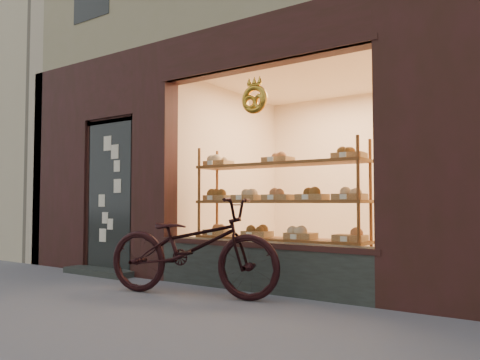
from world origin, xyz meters
The scene contains 4 objects.
ground centered at (0.00, 0.00, 0.00)m, with size 90.00×90.00×0.00m, color slate.
neighbor_left centered at (-9.60, 5.50, 4.50)m, with size 12.00×7.00×9.00m, color beige.
display_shelf centered at (0.45, 2.55, 0.85)m, with size 2.20×0.45×1.70m.
bicycle centered at (0.00, 1.48, 0.52)m, with size 0.69×1.98×1.04m, color black.
Camera 1 is at (3.24, -2.37, 0.99)m, focal length 35.00 mm.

